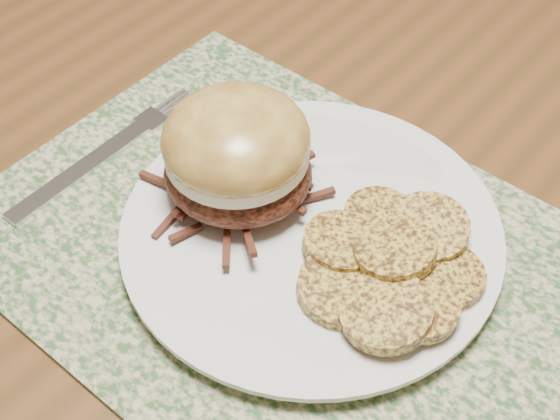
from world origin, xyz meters
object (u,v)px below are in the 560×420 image
at_px(dinner_plate, 311,233).
at_px(dining_table, 375,162).
at_px(pork_sandwich, 237,153).
at_px(fork, 108,151).

bearing_deg(dinner_plate, dining_table, 107.49).
xyz_separation_m(dinner_plate, pork_sandwich, (-0.06, -0.01, 0.05)).
distance_m(dining_table, dinner_plate, 0.20).
bearing_deg(dinner_plate, pork_sandwich, -172.05).
bearing_deg(dining_table, fork, -122.33).
height_order(dining_table, dinner_plate, dinner_plate).
height_order(dinner_plate, fork, dinner_plate).
bearing_deg(fork, pork_sandwich, 11.43).
bearing_deg(dining_table, pork_sandwich, -92.57).
relative_size(dinner_plate, pork_sandwich, 1.94).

